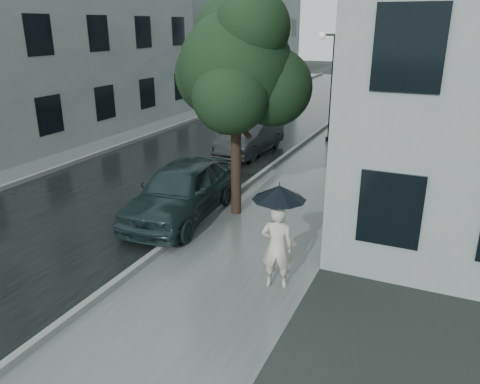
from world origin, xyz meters
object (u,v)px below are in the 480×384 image
at_px(lamp_post, 329,80).
at_px(car_far, 250,137).
at_px(street_tree, 238,67).
at_px(car_near, 181,190).
at_px(pedestrian, 277,247).

relative_size(lamp_post, car_far, 1.16).
bearing_deg(street_tree, lamp_post, 89.27).
bearing_deg(lamp_post, car_near, -100.57).
height_order(car_near, car_far, car_near).
relative_size(pedestrian, lamp_post, 0.37).
xyz_separation_m(lamp_post, car_far, (-2.26, -3.36, -2.02)).
distance_m(lamp_post, car_near, 10.54).
relative_size(street_tree, car_near, 1.29).
height_order(lamp_post, car_far, lamp_post).
xyz_separation_m(pedestrian, street_tree, (-2.35, 3.32, 3.09)).
height_order(street_tree, car_far, street_tree).
distance_m(street_tree, car_near, 3.56).
bearing_deg(pedestrian, car_near, -45.56).
bearing_deg(car_far, street_tree, -67.99).
relative_size(pedestrian, car_near, 0.39).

